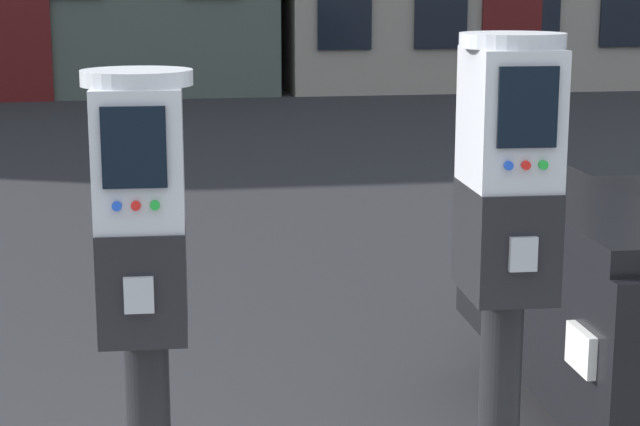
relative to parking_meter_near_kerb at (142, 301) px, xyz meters
name	(u,v)px	position (x,y,z in m)	size (l,w,h in m)	color
parking_meter_near_kerb	(142,301)	(0.00, 0.00, 0.00)	(0.23, 0.26, 1.48)	black
parking_meter_twin_adjacent	(505,263)	(0.76, 0.00, 0.04)	(0.23, 0.26, 1.55)	black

